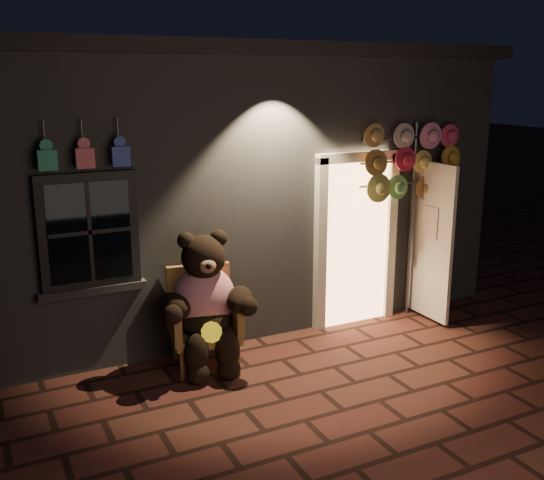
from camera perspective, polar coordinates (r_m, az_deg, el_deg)
ground at (r=6.59m, az=4.39°, el=-13.37°), size 60.00×60.00×0.00m
shop_building at (r=9.56m, az=-7.82°, el=6.27°), size 7.30×5.95×3.51m
wicker_armchair at (r=7.01m, az=-6.22°, el=-6.87°), size 0.83×0.77×1.07m
teddy_bear at (r=6.82m, az=-5.98°, el=-5.60°), size 1.09×0.92×1.52m
hat_rack at (r=8.14m, az=12.59°, el=6.73°), size 1.46×0.22×2.54m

